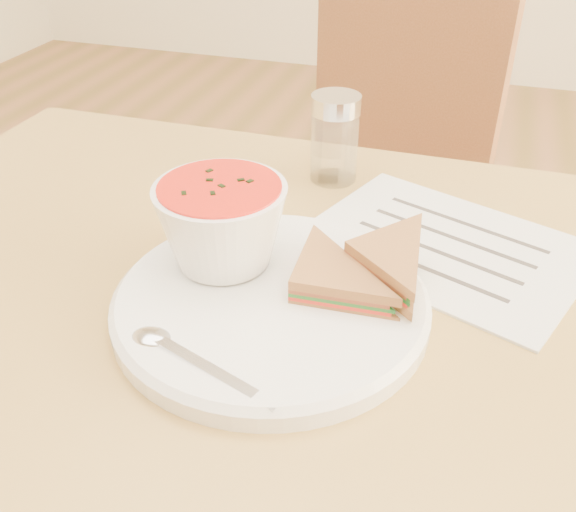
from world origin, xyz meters
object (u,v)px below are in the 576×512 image
at_px(soup_bowl, 222,228).
at_px(condiment_shaker, 335,138).
at_px(chair_far, 350,218).
at_px(plate, 271,304).

bearing_deg(soup_bowl, condiment_shaker, 79.08).
distance_m(chair_far, soup_bowl, 0.73).
xyz_separation_m(chair_far, condiment_shaker, (0.05, -0.40, 0.34)).
bearing_deg(chair_far, condiment_shaker, 116.66).
bearing_deg(condiment_shaker, chair_far, 97.73).
height_order(chair_far, plate, chair_far).
relative_size(chair_far, soup_bowl, 7.48).
bearing_deg(soup_bowl, plate, -29.65).
bearing_deg(chair_far, soup_bowl, 109.54).
height_order(plate, condiment_shaker, condiment_shaker).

